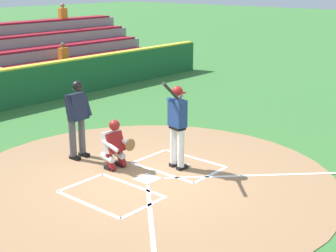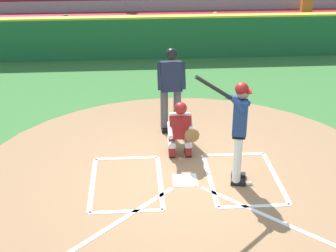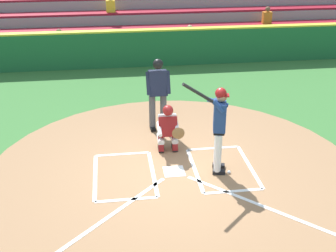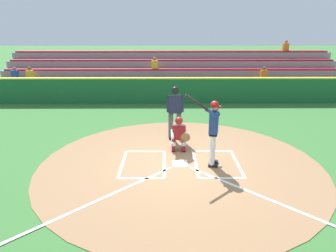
# 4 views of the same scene
# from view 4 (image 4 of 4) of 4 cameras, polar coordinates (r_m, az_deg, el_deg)

# --- Properties ---
(ground_plane) EXTENTS (120.00, 120.00, 0.00)m
(ground_plane) POSITION_cam_4_polar(r_m,az_deg,el_deg) (8.80, 2.26, -7.13)
(ground_plane) COLOR #387033
(dirt_circle) EXTENTS (8.00, 8.00, 0.01)m
(dirt_circle) POSITION_cam_4_polar(r_m,az_deg,el_deg) (8.80, 2.26, -7.09)
(dirt_circle) COLOR #99704C
(dirt_circle) RESTS_ON ground
(home_plate_and_chalk) EXTENTS (7.93, 4.91, 0.01)m
(home_plate_and_chalk) POSITION_cam_4_polar(r_m,az_deg,el_deg) (8.01, 2.56, -9.70)
(home_plate_and_chalk) COLOR white
(home_plate_and_chalk) RESTS_ON dirt_circle
(batter) EXTENTS (1.04, 0.56, 2.13)m
(batter) POSITION_cam_4_polar(r_m,az_deg,el_deg) (8.40, 8.48, -0.48)
(batter) COLOR white
(batter) RESTS_ON ground
(catcher) EXTENTS (0.59, 0.61, 1.13)m
(catcher) POSITION_cam_4_polar(r_m,az_deg,el_deg) (9.48, 2.10, -1.40)
(catcher) COLOR black
(catcher) RESTS_ON ground
(plate_umpire) EXTENTS (0.59, 0.42, 1.86)m
(plate_umpire) POSITION_cam_4_polar(r_m,az_deg,el_deg) (10.40, 1.31, 3.19)
(plate_umpire) COLOR #4C4C51
(plate_umpire) RESTS_ON ground
(baseball) EXTENTS (0.07, 0.07, 0.07)m
(baseball) POSITION_cam_4_polar(r_m,az_deg,el_deg) (8.71, 9.86, -7.42)
(baseball) COLOR white
(baseball) RESTS_ON ground
(backstop_wall) EXTENTS (22.00, 0.36, 1.31)m
(backstop_wall) POSITION_cam_4_polar(r_m,az_deg,el_deg) (15.77, 1.05, 6.71)
(backstop_wall) COLOR #1E6033
(backstop_wall) RESTS_ON ground
(bleacher_stand) EXTENTS (20.00, 4.25, 3.00)m
(bleacher_stand) POSITION_cam_4_polar(r_m,az_deg,el_deg) (18.95, 0.79, 9.23)
(bleacher_stand) COLOR gray
(bleacher_stand) RESTS_ON ground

